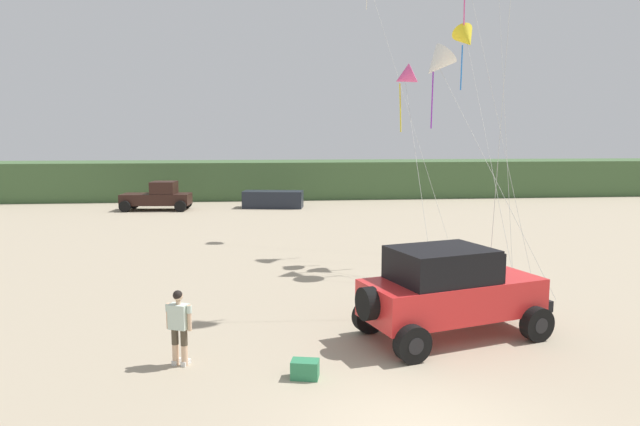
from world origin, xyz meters
name	(u,v)px	position (x,y,z in m)	size (l,w,h in m)	color
dune_ridge	(263,179)	(-2.30, 39.06, 1.51)	(90.00, 6.60, 3.02)	#426038
jeep	(450,290)	(1.99, 4.46, 1.20)	(5.02, 3.47, 2.26)	red
person_watching	(179,323)	(-4.38, 3.42, 0.94)	(0.58, 0.42, 1.67)	#DBB28E
cooler_box	(305,369)	(-1.74, 2.46, 0.19)	(0.56, 0.36, 0.38)	#2D7F51
distant_pickup	(158,197)	(-9.56, 30.81, 0.94)	(4.72, 2.67, 1.98)	black
distant_sedan	(273,199)	(-1.65, 31.28, 0.60)	(4.20, 1.70, 1.20)	#1E232D
kite_orange_streamer	(437,64)	(3.79, 11.53, 7.54)	(3.19, 5.13, 8.25)	white
kite_yellow_diamond	(466,39)	(5.28, 12.70, 8.64)	(1.24, 5.98, 9.27)	yellow
kite_blue_swept	(405,78)	(3.08, 13.35, 7.25)	(1.24, 5.51, 7.80)	#E04C93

